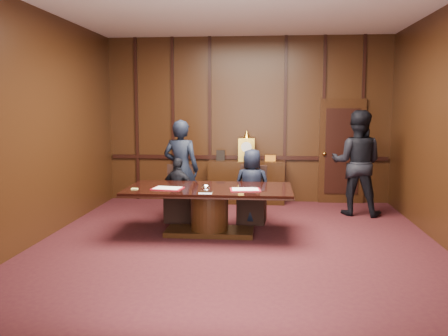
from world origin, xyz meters
name	(u,v)px	position (x,y,z in m)	size (l,w,h in m)	color
room	(242,128)	(0.07, 0.14, 1.72)	(7.00, 7.04, 3.50)	#340E14
sideboard	(246,180)	(0.00, 3.26, 0.49)	(1.60, 0.45, 1.54)	black
conference_table	(209,203)	(-0.48, 0.70, 0.51)	(2.62, 1.32, 0.76)	black
folder_left	(168,188)	(-1.11, 0.52, 0.77)	(0.50, 0.39, 0.02)	maroon
folder_right	(245,190)	(0.10, 0.51, 0.77)	(0.50, 0.38, 0.02)	maroon
inkstand	(206,189)	(-0.48, 0.25, 0.81)	(0.20, 0.14, 0.12)	white
notepad	(135,189)	(-1.62, 0.43, 0.77)	(0.10, 0.07, 0.01)	#F4EE77
chair_left	(179,204)	(-1.13, 1.58, 0.29)	(0.49, 0.49, 0.99)	black
chair_right	(252,206)	(0.18, 1.58, 0.29)	(0.52, 0.52, 0.99)	black
signatory_left	(178,190)	(-1.13, 1.50, 0.57)	(0.67, 0.28, 1.14)	black
signatory_right	(252,186)	(0.17, 1.50, 0.66)	(0.64, 0.42, 1.31)	black
witness_left	(181,169)	(-1.13, 1.77, 0.90)	(0.66, 0.43, 1.80)	black
witness_right	(357,163)	(2.11, 2.36, 0.99)	(0.96, 0.75, 1.97)	black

